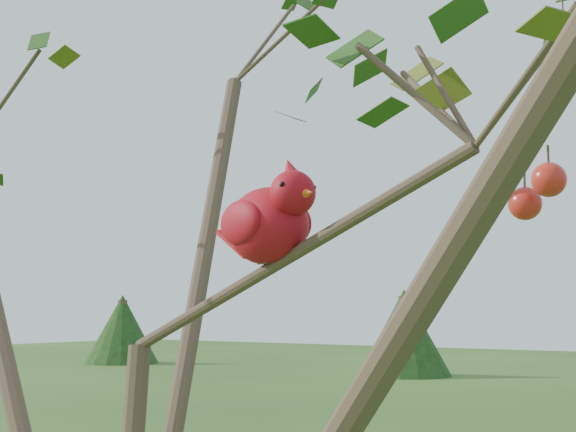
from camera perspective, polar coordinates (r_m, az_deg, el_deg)
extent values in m
sphere|color=red|center=(1.64, 17.37, 11.79)|extent=(0.04, 0.04, 0.04)
sphere|color=red|center=(1.08, 15.08, 0.78)|extent=(0.04, 0.04, 0.04)
sphere|color=red|center=(1.04, 16.51, 2.27)|extent=(0.04, 0.04, 0.04)
ellipsoid|color=#A90E19|center=(1.24, -1.31, -0.65)|extent=(0.16, 0.14, 0.11)
sphere|color=#A90E19|center=(1.20, 0.31, 1.48)|extent=(0.08, 0.08, 0.06)
cone|color=#A90E19|center=(1.21, 0.16, 2.94)|extent=(0.05, 0.05, 0.05)
cone|color=#D85914|center=(1.17, 1.20, 1.49)|extent=(0.03, 0.03, 0.02)
ellipsoid|color=black|center=(1.18, 0.89, 1.38)|extent=(0.03, 0.04, 0.03)
cube|color=#A90E19|center=(1.31, -3.22, -1.84)|extent=(0.09, 0.06, 0.05)
ellipsoid|color=#A90E19|center=(1.27, 0.15, -0.63)|extent=(0.10, 0.06, 0.06)
ellipsoid|color=#A90E19|center=(1.23, -3.09, -0.42)|extent=(0.10, 0.06, 0.06)
cylinder|color=#3B2C1F|center=(26.55, 7.54, -7.68)|extent=(0.35, 0.35, 2.36)
cone|color=black|center=(26.55, 7.53, -7.47)|extent=(2.75, 2.75, 2.55)
cylinder|color=#3B2C1F|center=(32.79, -10.68, -7.35)|extent=(0.34, 0.34, 2.29)
cone|color=black|center=(32.79, -10.68, -7.18)|extent=(2.67, 2.67, 2.48)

